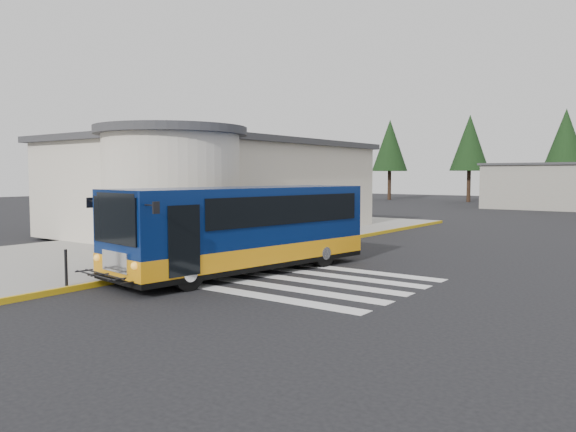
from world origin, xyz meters
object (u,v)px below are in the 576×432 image
Objects in this scene: pedestrian_a at (132,237)px; pedestrian_b at (102,248)px; bollard at (66,268)px; transit_bus at (243,232)px.

pedestrian_a reaches higher than pedestrian_b.
pedestrian_b reaches higher than bollard.
pedestrian_b is 1.96m from bollard.
bollard is at bearing -102.46° from transit_bus.
bollard is (0.86, -1.74, -0.29)m from pedestrian_b.
pedestrian_b is at bearing 172.16° from pedestrian_a.
transit_bus is 3.80m from pedestrian_a.
pedestrian_b is at bearing -121.62° from transit_bus.
transit_bus is at bearing 69.27° from bollard.
transit_bus is at bearing 112.48° from pedestrian_b.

